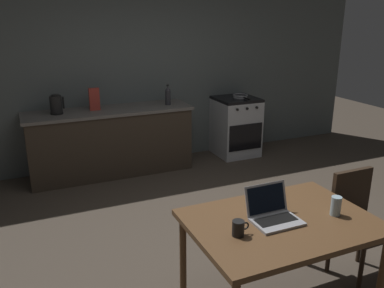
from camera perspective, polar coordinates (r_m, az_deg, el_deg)
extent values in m
plane|color=#473D33|center=(3.96, 5.06, -13.68)|extent=(12.00, 12.00, 0.00)
cube|color=#575F5F|center=(5.88, -4.11, 10.74)|extent=(6.40, 0.10, 2.68)
cube|color=#382D23|center=(5.51, -11.38, 0.16)|extent=(2.10, 0.60, 0.84)
cube|color=#66605B|center=(5.40, -11.66, 4.61)|extent=(2.16, 0.64, 0.04)
cube|color=#B7BABF|center=(6.17, 6.15, 2.33)|extent=(0.60, 0.60, 0.84)
cube|color=black|center=(6.07, 6.29, 6.33)|extent=(0.60, 0.60, 0.04)
cube|color=black|center=(5.94, 7.58, 0.96)|extent=(0.54, 0.01, 0.39)
cylinder|color=black|center=(5.74, 6.43, 4.84)|extent=(0.04, 0.02, 0.04)
cylinder|color=black|center=(5.82, 7.80, 4.97)|extent=(0.04, 0.02, 0.04)
cylinder|color=black|center=(5.91, 9.13, 5.09)|extent=(0.04, 0.02, 0.04)
cube|color=brown|center=(2.85, 12.51, -10.75)|extent=(1.25, 0.89, 0.04)
cylinder|color=brown|center=(3.16, 25.11, -17.00)|extent=(0.05, 0.05, 0.70)
cylinder|color=brown|center=(3.09, -1.27, -15.90)|extent=(0.05, 0.05, 0.70)
cylinder|color=brown|center=(3.61, 15.95, -11.28)|extent=(0.05, 0.05, 0.70)
cube|color=#2D2116|center=(3.54, 23.11, -11.03)|extent=(0.40, 0.40, 0.04)
cube|color=#2D2116|center=(3.55, 21.48, -6.59)|extent=(0.38, 0.04, 0.42)
cylinder|color=#2D2116|center=(3.45, 22.69, -16.26)|extent=(0.04, 0.04, 0.42)
cylinder|color=#2D2116|center=(3.64, 18.79, -13.80)|extent=(0.04, 0.04, 0.42)
cylinder|color=#2D2116|center=(3.86, 22.64, -12.38)|extent=(0.04, 0.04, 0.42)
cube|color=#99999E|center=(2.79, 11.89, -10.69)|extent=(0.32, 0.22, 0.02)
cube|color=black|center=(2.80, 11.73, -10.39)|extent=(0.28, 0.12, 0.00)
cube|color=#99999E|center=(2.85, 10.40, -7.56)|extent=(0.32, 0.07, 0.20)
cube|color=black|center=(2.84, 10.45, -7.63)|extent=(0.29, 0.06, 0.18)
cylinder|color=black|center=(5.30, -18.52, 4.14)|extent=(0.15, 0.15, 0.02)
cylinder|color=black|center=(5.28, -18.64, 5.35)|extent=(0.15, 0.15, 0.21)
cylinder|color=black|center=(5.25, -18.76, 6.55)|extent=(0.09, 0.09, 0.02)
cube|color=black|center=(5.28, -17.69, 5.57)|extent=(0.02, 0.02, 0.15)
cylinder|color=#2D2D33|center=(5.54, -3.41, 6.54)|extent=(0.07, 0.07, 0.19)
cone|color=#2D2D33|center=(5.52, -3.44, 7.83)|extent=(0.07, 0.07, 0.06)
cylinder|color=black|center=(5.51, -3.44, 8.24)|extent=(0.03, 0.03, 0.02)
cylinder|color=gray|center=(6.07, 6.83, 6.57)|extent=(0.21, 0.21, 0.01)
torus|color=gray|center=(6.07, 6.84, 6.86)|extent=(0.23, 0.23, 0.02)
cylinder|color=black|center=(5.91, 7.79, 6.35)|extent=(0.02, 0.18, 0.02)
cylinder|color=black|center=(2.60, 6.52, -11.72)|extent=(0.08, 0.08, 0.10)
torus|color=black|center=(2.62, 7.51, -11.38)|extent=(0.05, 0.01, 0.05)
cylinder|color=#99B7C6|center=(2.98, 19.62, -8.22)|extent=(0.07, 0.07, 0.14)
cube|color=#B2382D|center=(5.35, -13.60, 6.16)|extent=(0.13, 0.05, 0.29)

